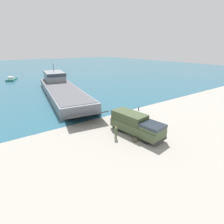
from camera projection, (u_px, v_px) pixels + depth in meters
The scene contains 8 objects.
ground_plane at pixel (124, 128), 26.76m from camera, with size 240.00×240.00×0.00m, color #9E998E.
water_surface at pixel (19, 69), 99.95m from camera, with size 240.00×180.00×0.01m, color #285B70.
landing_craft at pixel (60, 87), 46.35m from camera, with size 12.68×37.80×7.12m.
military_truck at pixel (136, 124), 24.36m from camera, with size 3.60×8.35×2.91m.
soldier_on_ramp at pixel (116, 132), 23.23m from camera, with size 0.50×0.45×1.81m.
moored_boat_b at pixel (11, 79), 65.29m from camera, with size 4.61×6.83×1.44m.
mooring_bollard at pixel (139, 109), 34.14m from camera, with size 0.24×0.24×0.66m.
cargo_crate at pixel (135, 140), 22.84m from camera, with size 0.51×0.61×0.51m, color #4C4738.
Camera 1 is at (-15.58, -18.68, 11.57)m, focal length 28.00 mm.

